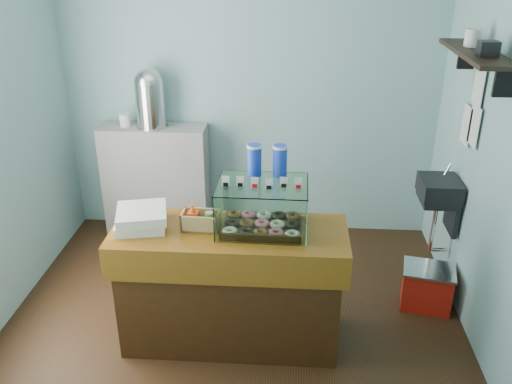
# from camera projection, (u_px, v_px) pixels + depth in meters

# --- Properties ---
(ground) EXTENTS (3.50, 3.50, 0.00)m
(ground) POSITION_uv_depth(u_px,v_px,m) (235.00, 315.00, 4.25)
(ground) COLOR black
(ground) RESTS_ON ground
(room_shell) EXTENTS (3.54, 3.04, 2.82)m
(room_shell) POSITION_uv_depth(u_px,v_px,m) (235.00, 104.00, 3.54)
(room_shell) COLOR #7EB1B8
(room_shell) RESTS_ON ground
(counter) EXTENTS (1.60, 0.60, 0.90)m
(counter) POSITION_uv_depth(u_px,v_px,m) (230.00, 285.00, 3.83)
(counter) COLOR #3D1C0B
(counter) RESTS_ON ground
(back_shelf) EXTENTS (1.00, 0.32, 1.10)m
(back_shelf) POSITION_uv_depth(u_px,v_px,m) (157.00, 181.00, 5.27)
(back_shelf) COLOR gray
(back_shelf) RESTS_ON ground
(display_case) EXTENTS (0.61, 0.45, 0.55)m
(display_case) POSITION_uv_depth(u_px,v_px,m) (263.00, 203.00, 3.63)
(display_case) COLOR #331A0F
(display_case) RESTS_ON counter
(condiment_crate) EXTENTS (0.26, 0.16, 0.18)m
(condiment_crate) POSITION_uv_depth(u_px,v_px,m) (199.00, 220.00, 3.65)
(condiment_crate) COLOR tan
(condiment_crate) RESTS_ON counter
(pastry_boxes) EXTENTS (0.40, 0.40, 0.13)m
(pastry_boxes) POSITION_uv_depth(u_px,v_px,m) (141.00, 218.00, 3.67)
(pastry_boxes) COLOR silver
(pastry_boxes) RESTS_ON counter
(coffee_urn) EXTENTS (0.30, 0.30, 0.55)m
(coffee_urn) POSITION_uv_depth(u_px,v_px,m) (150.00, 97.00, 4.92)
(coffee_urn) COLOR silver
(coffee_urn) RESTS_ON back_shelf
(red_cooler) EXTENTS (0.45, 0.37, 0.35)m
(red_cooler) POSITION_uv_depth(u_px,v_px,m) (427.00, 287.00, 4.30)
(red_cooler) COLOR #B3180E
(red_cooler) RESTS_ON ground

